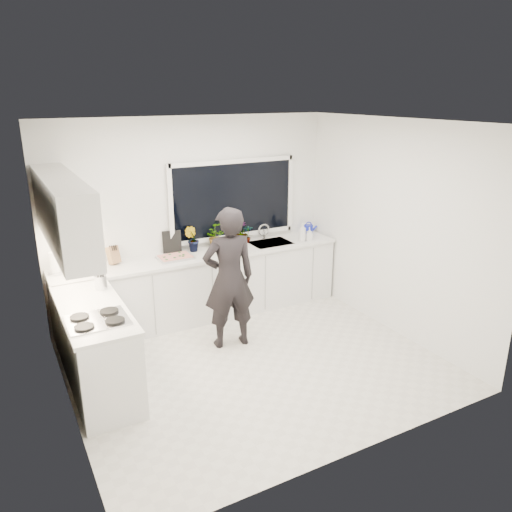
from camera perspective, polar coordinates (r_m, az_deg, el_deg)
floor at (r=5.91m, az=-0.21°, el=-12.18°), size 4.00×3.50×0.02m
wall_back at (r=6.90m, az=-7.19°, el=4.40°), size 4.00×0.02×2.70m
wall_left at (r=4.80m, az=-21.90°, el=-3.08°), size 0.02×3.50×2.70m
wall_right at (r=6.51m, az=15.56°, el=3.03°), size 0.02×3.50×2.70m
ceiling at (r=5.11m, az=-0.24°, el=15.16°), size 4.00×3.50×0.02m
window at (r=7.06m, az=-2.59°, el=6.50°), size 1.80×0.02×1.00m
base_cabinets_back at (r=6.90m, az=-5.94°, el=-3.50°), size 3.92×0.58×0.88m
base_cabinets_left at (r=5.52m, az=-17.74°, el=-10.16°), size 0.58×1.60×0.88m
countertop_back at (r=6.73m, az=-6.04°, el=0.11°), size 3.94×0.62×0.04m
countertop_left at (r=5.32m, az=-18.21°, el=-5.79°), size 0.62×1.60×0.04m
upper_cabinets at (r=5.35m, az=-21.20°, el=4.75°), size 0.34×2.10×0.70m
sink at (r=7.20m, az=1.67°, el=1.15°), size 0.58×0.42×0.14m
faucet at (r=7.32m, az=0.89°, el=2.76°), size 0.03×0.03×0.22m
stovetop at (r=4.99m, az=-17.70°, el=-6.95°), size 0.56×0.48×0.03m
person at (r=5.96m, az=-3.10°, el=-2.57°), size 0.69×0.50×1.74m
pizza_tray at (r=6.57m, az=-9.22°, el=-0.17°), size 0.44×0.33×0.03m
pizza at (r=6.57m, az=-9.23°, el=-0.03°), size 0.40×0.29×0.01m
watering_can at (r=7.69m, az=6.00°, el=3.07°), size 0.17×0.17×0.13m
paper_towel_roll at (r=6.37m, az=-22.01°, el=-0.82°), size 0.11×0.11×0.26m
knife_block at (r=6.51m, az=-15.99°, el=0.05°), size 0.16×0.14×0.22m
utensil_crock at (r=5.73m, az=-17.31°, el=-2.90°), size 0.16×0.16×0.16m
picture_frame_large at (r=6.54m, az=-19.05°, el=0.10°), size 0.21×0.11×0.28m
picture_frame_small at (r=6.79m, az=-9.59°, el=1.62°), size 0.25×0.08×0.30m
herb_plants at (r=6.95m, az=-4.28°, el=2.30°), size 1.06×0.37×0.34m
soap_bottles at (r=7.27m, az=5.58°, el=2.68°), size 0.25×0.15×0.27m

